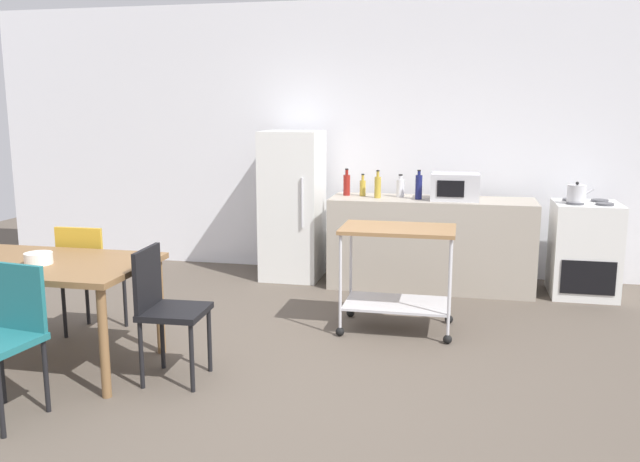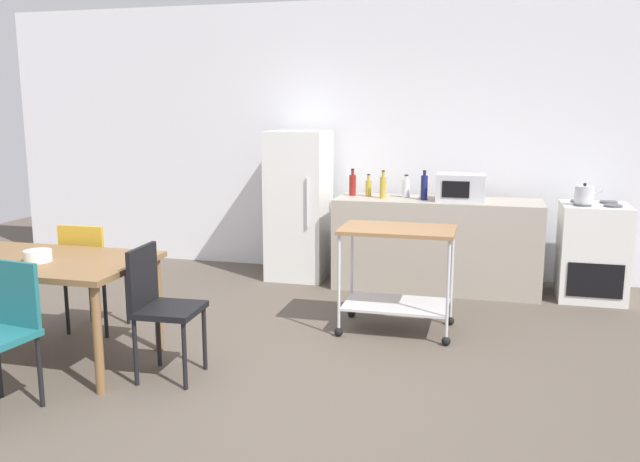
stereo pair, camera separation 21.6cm
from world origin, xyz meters
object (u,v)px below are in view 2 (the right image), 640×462
object	(u,v)px
bottle_sesame_oil	(406,188)
kettle	(584,195)
chair_teal	(0,327)
bottle_olive_oil	(383,187)
stove_oven	(592,252)
refrigerator	(299,205)
dining_table	(40,270)
fruit_bowl	(38,256)
bottle_vinegar	(368,188)
microwave	(461,187)
chair_mustard	(91,269)
chair_black	(160,302)
bottle_soy_sauce	(424,187)
bottle_sparkling_water	(353,184)
kitchen_cart	(397,262)

from	to	relation	value
bottle_sesame_oil	kettle	distance (m)	1.66
chair_teal	bottle_olive_oil	xyz separation A→B (m)	(1.73, 3.32, 0.50)
stove_oven	refrigerator	distance (m)	2.92
dining_table	chair_teal	world-z (taller)	chair_teal
fruit_bowl	bottle_vinegar	bearing A→B (deg)	57.43
stove_oven	microwave	bearing A→B (deg)	-176.96
chair_mustard	fruit_bowl	bearing A→B (deg)	94.70
fruit_bowl	bottle_olive_oil	bearing A→B (deg)	53.88
dining_table	chair_black	bearing A→B (deg)	-2.73
bottle_vinegar	bottle_soy_sauce	size ratio (longest dim) A/B	0.78
chair_teal	stove_oven	bearing A→B (deg)	50.56
bottle_soy_sauce	chair_black	bearing A→B (deg)	-119.05
chair_teal	stove_oven	size ratio (longest dim) A/B	0.97
bottle_sparkling_water	kettle	world-z (taller)	bottle_sparkling_water
refrigerator	kettle	bearing A→B (deg)	-3.70
bottle_sparkling_water	microwave	world-z (taller)	bottle_sparkling_water
kitchen_cart	kettle	distance (m)	2.05
bottle_soy_sauce	refrigerator	bearing A→B (deg)	173.19
bottle_sesame_oil	kettle	size ratio (longest dim) A/B	0.95
bottle_soy_sauce	kettle	size ratio (longest dim) A/B	1.20
dining_table	microwave	xyz separation A→B (m)	(2.76, 2.60, 0.36)
chair_mustard	fruit_bowl	distance (m)	0.77
bottle_sparkling_water	bottle_sesame_oil	world-z (taller)	bottle_sparkling_water
dining_table	chair_mustard	xyz separation A→B (m)	(-0.02, 0.64, -0.15)
dining_table	bottle_soy_sauce	bearing A→B (deg)	47.08
chair_mustard	stove_oven	xyz separation A→B (m)	(4.01, 2.03, -0.07)
bottle_sesame_oil	microwave	xyz separation A→B (m)	(0.54, -0.12, 0.04)
bottle_vinegar	bottle_olive_oil	world-z (taller)	bottle_olive_oil
refrigerator	bottle_olive_oil	bearing A→B (deg)	-9.23
chair_teal	microwave	bearing A→B (deg)	61.42
chair_mustard	fruit_bowl	world-z (taller)	chair_mustard
chair_black	chair_teal	distance (m)	0.96
bottle_sparkling_water	chair_teal	bearing A→B (deg)	-112.04
bottle_sesame_oil	bottle_soy_sauce	world-z (taller)	bottle_soy_sauce
kitchen_cart	bottle_sesame_oil	xyz separation A→B (m)	(-0.12, 1.45, 0.42)
dining_table	stove_oven	bearing A→B (deg)	33.75
bottle_sesame_oil	bottle_soy_sauce	bearing A→B (deg)	-34.64
dining_table	kettle	world-z (taller)	kettle
bottle_sparkling_water	chair_black	bearing A→B (deg)	-104.65
bottle_olive_oil	fruit_bowl	distance (m)	3.31
bottle_sparkling_water	microwave	bearing A→B (deg)	-6.47
chair_teal	chair_mustard	xyz separation A→B (m)	(-0.29, 1.37, 0.00)
chair_teal	bottle_sesame_oil	size ratio (longest dim) A/B	3.91
fruit_bowl	refrigerator	bearing A→B (deg)	69.85
dining_table	bottle_vinegar	size ratio (longest dim) A/B	6.66
chair_teal	microwave	size ratio (longest dim) A/B	1.93
kitchen_cart	bottle_olive_oil	size ratio (longest dim) A/B	3.28
chair_teal	bottle_soy_sauce	world-z (taller)	bottle_soy_sauce
chair_mustard	fruit_bowl	xyz separation A→B (m)	(0.08, -0.71, 0.27)
bottle_sparkling_water	bottle_vinegar	bearing A→B (deg)	-2.59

